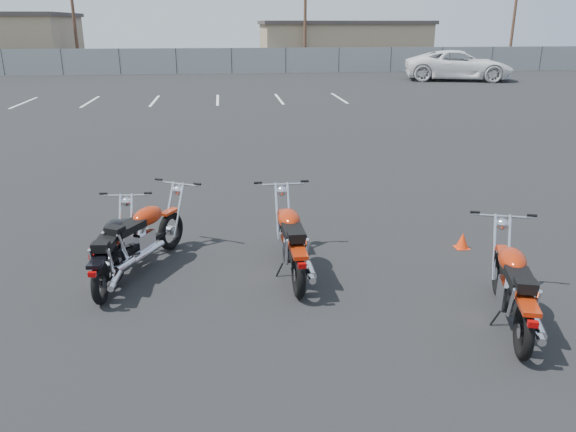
{
  "coord_description": "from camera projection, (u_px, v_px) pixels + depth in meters",
  "views": [
    {
      "loc": [
        -0.76,
        -7.74,
        3.55
      ],
      "look_at": [
        0.2,
        0.6,
        0.65
      ],
      "focal_mm": 35.0,
      "sensor_mm": 36.0,
      "label": 1
    }
  ],
  "objects": [
    {
      "name": "parking_line_stripes",
      "position": [
        186.0,
        100.0,
        27.02
      ],
      "size": [
        15.12,
        4.0,
        0.01
      ],
      "color": "silver",
      "rests_on": "ground"
    },
    {
      "name": "training_cone_near",
      "position": [
        462.0,
        241.0,
        9.3
      ],
      "size": [
        0.22,
        0.22,
        0.26
      ],
      "color": "#F4360C",
      "rests_on": "ground"
    },
    {
      "name": "motorcycle_front_red",
      "position": [
        142.0,
        236.0,
        8.46
      ],
      "size": [
        1.47,
        2.14,
        1.1
      ],
      "color": "black",
      "rests_on": "ground"
    },
    {
      "name": "tan_building_east",
      "position": [
        341.0,
        42.0,
        50.3
      ],
      "size": [
        14.4,
        9.4,
        3.7
      ],
      "color": "#9A8363",
      "rests_on": "ground"
    },
    {
      "name": "white_van",
      "position": [
        459.0,
        57.0,
        35.9
      ],
      "size": [
        5.02,
        8.34,
        2.96
      ],
      "primitive_type": "imported",
      "rotation": [
        0.0,
        0.0,
        1.31
      ],
      "color": "white",
      "rests_on": "ground"
    },
    {
      "name": "utility_pole_b",
      "position": [
        73.0,
        7.0,
        43.24
      ],
      "size": [
        1.8,
        0.24,
        9.0
      ],
      "color": "#4B3123",
      "rests_on": "ground"
    },
    {
      "name": "motorcycle_third_red",
      "position": [
        291.0,
        241.0,
        8.24
      ],
      "size": [
        0.89,
        2.3,
        1.13
      ],
      "color": "black",
      "rests_on": "ground"
    },
    {
      "name": "ground",
      "position": [
        279.0,
        270.0,
        8.51
      ],
      "size": [
        120.0,
        120.0,
        0.0
      ],
      "primitive_type": "plane",
      "color": "black",
      "rests_on": "ground"
    },
    {
      "name": "motorcycle_second_black",
      "position": [
        114.0,
        250.0,
        8.03
      ],
      "size": [
        0.82,
        2.11,
        1.03
      ],
      "color": "black",
      "rests_on": "ground"
    },
    {
      "name": "utility_pole_d",
      "position": [
        515.0,
        8.0,
        47.14
      ],
      "size": [
        1.8,
        0.24,
        9.0
      ],
      "color": "#4B3123",
      "rests_on": "ground"
    },
    {
      "name": "chainlink_fence",
      "position": [
        232.0,
        61.0,
        41.08
      ],
      "size": [
        80.06,
        0.06,
        1.8
      ],
      "color": "gray",
      "rests_on": "ground"
    },
    {
      "name": "motorcycle_rear_red",
      "position": [
        514.0,
        287.0,
        6.84
      ],
      "size": [
        1.12,
        2.23,
        1.1
      ],
      "color": "black",
      "rests_on": "ground"
    },
    {
      "name": "utility_pole_c",
      "position": [
        305.0,
        7.0,
        44.25
      ],
      "size": [
        1.8,
        0.24,
        9.0
      ],
      "color": "#4B3123",
      "rests_on": "ground"
    }
  ]
}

